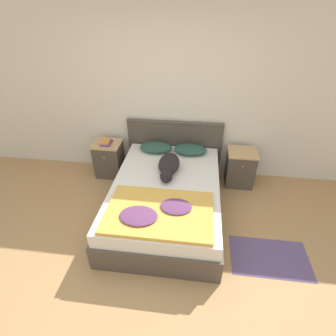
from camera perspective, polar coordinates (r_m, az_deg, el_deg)
The scene contains 12 objects.
ground_plane at distance 3.15m, azimuth -5.84°, elevation -21.87°, with size 16.00×16.00×0.00m, color tan.
wall_back at distance 4.09m, azimuth -0.43°, elevation 15.13°, with size 9.00×0.06×2.55m.
bed at distance 3.60m, azimuth -0.41°, elevation -6.59°, with size 1.45×2.05×0.52m.
headboard at distance 4.33m, azimuth 1.41°, elevation 4.81°, with size 1.53×0.06×0.93m.
nightstand_left at distance 4.46m, azimuth -12.72°, elevation 2.02°, with size 0.44×0.41×0.59m.
nightstand_right at distance 4.28m, azimuth 15.41°, elevation 0.09°, with size 0.44×0.41×0.59m.
pillow_left at distance 4.12m, azimuth -2.63°, elevation 4.52°, with size 0.51×0.32×0.12m.
pillow_right at distance 4.07m, azimuth 4.83°, elevation 4.04°, with size 0.51×0.32×0.12m.
quilt at distance 2.98m, azimuth -2.11°, elevation -9.59°, with size 1.20×0.80×0.08m.
dog at distance 3.62m, azimuth 0.16°, elevation 0.56°, with size 0.29×0.73×0.18m.
book_stack at distance 4.27m, azimuth -13.32°, elevation 5.46°, with size 0.16×0.20×0.06m.
rug at distance 3.47m, azimuth 21.22°, elevation -17.70°, with size 0.91×0.57×0.00m.
Camera 1 is at (0.52, -1.70, 2.60)m, focal length 28.00 mm.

